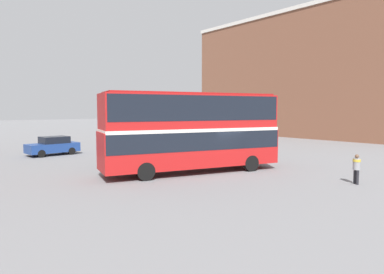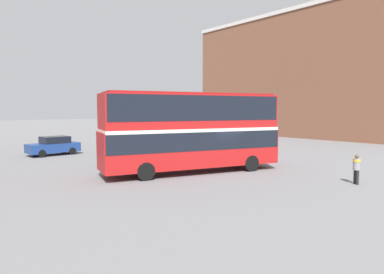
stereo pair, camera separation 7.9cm
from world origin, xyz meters
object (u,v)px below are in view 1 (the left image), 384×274
object	(u,v)px
parked_car_kerb_near	(53,146)
pedestrian_foreground	(357,166)
parked_car_kerb_far	(226,141)
double_decker_bus	(192,127)

from	to	relation	value
parked_car_kerb_near	pedestrian_foreground	bearing A→B (deg)	105.99
parked_car_kerb_near	parked_car_kerb_far	distance (m)	15.70
pedestrian_foreground	parked_car_kerb_far	xyz separation A→B (m)	(6.23, 15.42, -0.18)
parked_car_kerb_near	double_decker_bus	bearing A→B (deg)	100.99
pedestrian_foreground	parked_car_kerb_far	distance (m)	16.64
double_decker_bus	parked_car_kerb_far	distance (m)	13.12
parked_car_kerb_near	parked_car_kerb_far	world-z (taller)	parked_car_kerb_near
double_decker_bus	pedestrian_foreground	bearing A→B (deg)	-46.07
pedestrian_foreground	parked_car_kerb_near	xyz separation A→B (m)	(-8.24, 21.53, -0.16)
pedestrian_foreground	parked_car_kerb_near	distance (m)	23.05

